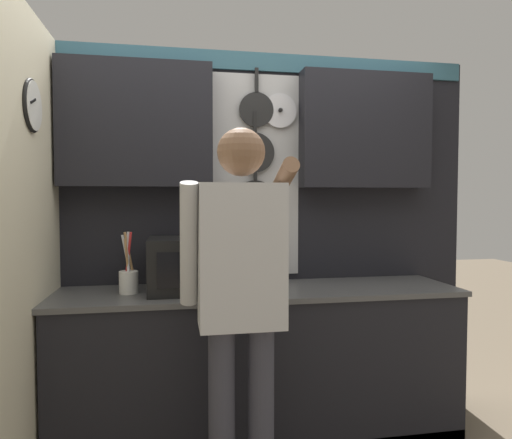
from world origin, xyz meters
The scene contains 8 objects.
ground_plane centered at (0.00, 0.00, 0.00)m, with size 14.00×14.00×0.00m, color #756651.
base_cabinet_counter centered at (0.00, 0.00, 0.45)m, with size 2.35×0.59×0.90m.
back_wall_unit centered at (0.00, 0.26, 1.49)m, with size 2.92×0.20×2.36m.
side_wall centered at (-1.19, -0.42, 1.19)m, with size 0.07×1.60×2.36m.
microwave centered at (-0.41, 0.01, 1.05)m, with size 0.47×0.39×0.31m.
knife_block centered at (-0.10, 0.01, 1.00)m, with size 0.13×0.16×0.26m.
utensil_crock centered at (-0.75, 0.01, 0.99)m, with size 0.11×0.12×0.35m.
person centered at (-0.20, -0.59, 1.04)m, with size 0.54×0.65×1.74m.
Camera 1 is at (-0.50, -2.61, 1.43)m, focal length 32.00 mm.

